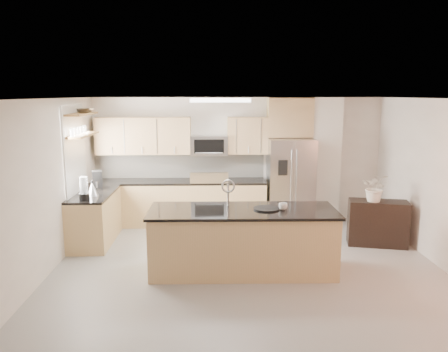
{
  "coord_description": "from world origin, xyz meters",
  "views": [
    {
      "loc": [
        -0.55,
        -5.86,
        2.67
      ],
      "look_at": [
        -0.34,
        1.3,
        1.32
      ],
      "focal_mm": 35.0,
      "sensor_mm": 36.0,
      "label": 1
    }
  ],
  "objects_px": {
    "refrigerator": "(290,182)",
    "flower_vase": "(376,180)",
    "coffee_maker": "(97,180)",
    "platter": "(266,209)",
    "range": "(209,202)",
    "cup": "(283,206)",
    "blender": "(84,190)",
    "kettle": "(93,189)",
    "bowl": "(85,110)",
    "credenza": "(378,223)",
    "island": "(242,240)",
    "microwave": "(209,145)"
  },
  "relations": [
    {
      "from": "refrigerator",
      "to": "flower_vase",
      "type": "xyz_separation_m",
      "value": [
        1.25,
        -1.39,
        0.3
      ]
    },
    {
      "from": "refrigerator",
      "to": "coffee_maker",
      "type": "xyz_separation_m",
      "value": [
        -3.75,
        -0.66,
        0.19
      ]
    },
    {
      "from": "platter",
      "to": "flower_vase",
      "type": "relative_size",
      "value": 0.51
    },
    {
      "from": "range",
      "to": "cup",
      "type": "distance_m",
      "value": 2.81
    },
    {
      "from": "blender",
      "to": "kettle",
      "type": "distance_m",
      "value": 0.34
    },
    {
      "from": "platter",
      "to": "flower_vase",
      "type": "distance_m",
      "value": 2.31
    },
    {
      "from": "bowl",
      "to": "credenza",
      "type": "bearing_deg",
      "value": -7.24
    },
    {
      "from": "blender",
      "to": "bowl",
      "type": "distance_m",
      "value": 1.6
    },
    {
      "from": "platter",
      "to": "cup",
      "type": "bearing_deg",
      "value": -7.45
    },
    {
      "from": "island",
      "to": "flower_vase",
      "type": "bearing_deg",
      "value": 24.46
    },
    {
      "from": "island",
      "to": "bowl",
      "type": "height_order",
      "value": "bowl"
    },
    {
      "from": "cup",
      "to": "platter",
      "type": "bearing_deg",
      "value": 172.55
    },
    {
      "from": "coffee_maker",
      "to": "flower_vase",
      "type": "xyz_separation_m",
      "value": [
        5.0,
        -0.73,
        0.11
      ]
    },
    {
      "from": "platter",
      "to": "kettle",
      "type": "xyz_separation_m",
      "value": [
        -2.89,
        1.18,
        0.06
      ]
    },
    {
      "from": "microwave",
      "to": "island",
      "type": "bearing_deg",
      "value": -78.94
    },
    {
      "from": "credenza",
      "to": "coffee_maker",
      "type": "xyz_separation_m",
      "value": [
        -5.1,
        0.68,
        0.67
      ]
    },
    {
      "from": "blender",
      "to": "kettle",
      "type": "xyz_separation_m",
      "value": [
        0.05,
        0.33,
        -0.05
      ]
    },
    {
      "from": "range",
      "to": "credenza",
      "type": "relative_size",
      "value": 1.13
    },
    {
      "from": "cup",
      "to": "platter",
      "type": "relative_size",
      "value": 0.34
    },
    {
      "from": "refrigerator",
      "to": "blender",
      "type": "xyz_separation_m",
      "value": [
        -3.73,
        -1.6,
        0.2
      ]
    },
    {
      "from": "coffee_maker",
      "to": "microwave",
      "type": "bearing_deg",
      "value": 21.71
    },
    {
      "from": "blender",
      "to": "flower_vase",
      "type": "xyz_separation_m",
      "value": [
        4.98,
        0.21,
        0.09
      ]
    },
    {
      "from": "refrigerator",
      "to": "coffee_maker",
      "type": "distance_m",
      "value": 3.82
    },
    {
      "from": "cup",
      "to": "bowl",
      "type": "relative_size",
      "value": 0.33
    },
    {
      "from": "cup",
      "to": "island",
      "type": "bearing_deg",
      "value": 177.15
    },
    {
      "from": "platter",
      "to": "bowl",
      "type": "relative_size",
      "value": 0.96
    },
    {
      "from": "coffee_maker",
      "to": "bowl",
      "type": "xyz_separation_m",
      "value": [
        -0.16,
        -0.01,
        1.31
      ]
    },
    {
      "from": "range",
      "to": "island",
      "type": "relative_size",
      "value": 0.41
    },
    {
      "from": "kettle",
      "to": "flower_vase",
      "type": "relative_size",
      "value": 0.35
    },
    {
      "from": "bowl",
      "to": "microwave",
      "type": "bearing_deg",
      "value": 20.67
    },
    {
      "from": "range",
      "to": "platter",
      "type": "xyz_separation_m",
      "value": [
        0.86,
        -2.49,
        0.51
      ]
    },
    {
      "from": "island",
      "to": "bowl",
      "type": "relative_size",
      "value": 7.0
    },
    {
      "from": "microwave",
      "to": "island",
      "type": "distance_m",
      "value": 2.9
    },
    {
      "from": "island",
      "to": "platter",
      "type": "bearing_deg",
      "value": 1.06
    },
    {
      "from": "refrigerator",
      "to": "cup",
      "type": "xyz_separation_m",
      "value": [
        -0.55,
        -2.47,
        0.13
      ]
    },
    {
      "from": "cup",
      "to": "kettle",
      "type": "distance_m",
      "value": 3.36
    },
    {
      "from": "coffee_maker",
      "to": "flower_vase",
      "type": "bearing_deg",
      "value": -8.26
    },
    {
      "from": "platter",
      "to": "coffee_maker",
      "type": "xyz_separation_m",
      "value": [
        -2.96,
        1.78,
        0.1
      ]
    },
    {
      "from": "island",
      "to": "bowl",
      "type": "bearing_deg",
      "value": 148.11
    },
    {
      "from": "island",
      "to": "flower_vase",
      "type": "xyz_separation_m",
      "value": [
        2.4,
        1.05,
        0.7
      ]
    },
    {
      "from": "microwave",
      "to": "credenza",
      "type": "distance_m",
      "value": 3.58
    },
    {
      "from": "refrigerator",
      "to": "credenza",
      "type": "height_order",
      "value": "refrigerator"
    },
    {
      "from": "credenza",
      "to": "blender",
      "type": "bearing_deg",
      "value": -164.84
    },
    {
      "from": "kettle",
      "to": "blender",
      "type": "bearing_deg",
      "value": -98.57
    },
    {
      "from": "island",
      "to": "credenza",
      "type": "distance_m",
      "value": 2.72
    },
    {
      "from": "microwave",
      "to": "blender",
      "type": "xyz_separation_m",
      "value": [
        -2.07,
        -1.77,
        -0.54
      ]
    },
    {
      "from": "refrigerator",
      "to": "platter",
      "type": "bearing_deg",
      "value": -108.04
    },
    {
      "from": "island",
      "to": "blender",
      "type": "distance_m",
      "value": 2.79
    },
    {
      "from": "cup",
      "to": "flower_vase",
      "type": "bearing_deg",
      "value": 31.11
    },
    {
      "from": "range",
      "to": "credenza",
      "type": "distance_m",
      "value": 3.31
    }
  ]
}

